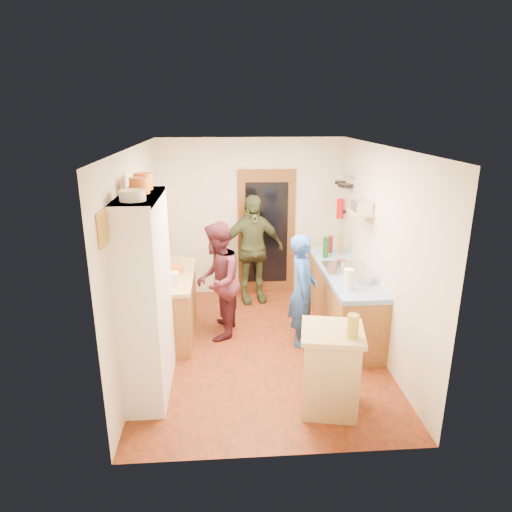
{
  "coord_description": "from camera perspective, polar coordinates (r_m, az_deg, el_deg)",
  "views": [
    {
      "loc": [
        -0.46,
        -5.38,
        3.01
      ],
      "look_at": [
        -0.06,
        0.15,
        1.23
      ],
      "focal_mm": 32.0,
      "sensor_mm": 36.0,
      "label": 1
    }
  ],
  "objects": [
    {
      "name": "door_glass",
      "position": [
        7.6,
        1.32,
        2.86
      ],
      "size": [
        0.7,
        0.02,
        1.7
      ],
      "primitive_type": "cube",
      "color": "black",
      "rests_on": "door_frame"
    },
    {
      "name": "oil_jar",
      "position": [
        4.54,
        12.01,
        -8.53
      ],
      "size": [
        0.13,
        0.13,
        0.23
      ],
      "primitive_type": "cylinder",
      "rotation": [
        0.0,
        0.0,
        -0.19
      ],
      "color": "#AD9E2D",
      "rests_on": "island_top"
    },
    {
      "name": "person_left",
      "position": [
        6.21,
        -4.5,
        -3.02
      ],
      "size": [
        0.72,
        0.86,
        1.62
      ],
      "primitive_type": "imported",
      "rotation": [
        0.0,
        0.0,
        -1.71
      ],
      "color": "#4B1C28",
      "rests_on": "ground"
    },
    {
      "name": "ext_bracket",
      "position": [
        7.5,
        10.88,
        5.48
      ],
      "size": [
        0.06,
        0.1,
        0.04
      ],
      "primitive_type": "cube",
      "color": "black",
      "rests_on": "wall_right"
    },
    {
      "name": "island_base",
      "position": [
        4.92,
        9.29,
        -14.09
      ],
      "size": [
        0.64,
        0.64,
        0.86
      ],
      "primitive_type": "cube",
      "rotation": [
        0.0,
        0.0,
        -0.19
      ],
      "color": "tan",
      "rests_on": "ground"
    },
    {
      "name": "ceiling",
      "position": [
        5.41,
        0.73,
        13.58
      ],
      "size": [
        3.0,
        4.0,
        0.02
      ],
      "primitive_type": "cube",
      "color": "silver",
      "rests_on": "ground"
    },
    {
      "name": "pot_on_hob",
      "position": [
        6.31,
        10.83,
        -1.1
      ],
      "size": [
        0.18,
        0.18,
        0.12
      ],
      "primitive_type": "cylinder",
      "color": "silver",
      "rests_on": "hob"
    },
    {
      "name": "cutting_board",
      "position": [
        4.73,
        8.93,
        -8.96
      ],
      "size": [
        0.4,
        0.34,
        0.02
      ],
      "primitive_type": "cube",
      "rotation": [
        0.0,
        0.0,
        -0.19
      ],
      "color": "white",
      "rests_on": "island_top"
    },
    {
      "name": "wall_left",
      "position": [
        5.74,
        -14.53,
        -0.11
      ],
      "size": [
        0.02,
        4.0,
        2.6
      ],
      "primitive_type": "cube",
      "color": "silver",
      "rests_on": "ground"
    },
    {
      "name": "wall_right",
      "position": [
        5.97,
        15.26,
        0.54
      ],
      "size": [
        0.02,
        4.0,
        2.6
      ],
      "primitive_type": "cube",
      "color": "silver",
      "rests_on": "ground"
    },
    {
      "name": "fire_extinguisher",
      "position": [
        7.47,
        10.46,
        5.86
      ],
      "size": [
        0.11,
        0.11,
        0.32
      ],
      "primitive_type": "cylinder",
      "color": "red",
      "rests_on": "wall_right"
    },
    {
      "name": "orange_pot_b",
      "position": [
        5.03,
        -13.94,
        9.04
      ],
      "size": [
        0.2,
        0.2,
        0.17
      ],
      "primitive_type": "cylinder",
      "color": "orange",
      "rests_on": "hutch_top_shelf"
    },
    {
      "name": "hutch_body",
      "position": [
        5.03,
        -13.53,
        -5.03
      ],
      "size": [
        0.4,
        1.2,
        2.2
      ],
      "primitive_type": "cube",
      "color": "white",
      "rests_on": "ground"
    },
    {
      "name": "wall_front",
      "position": [
        3.8,
        3.25,
        -8.93
      ],
      "size": [
        3.0,
        0.02,
        2.6
      ],
      "primitive_type": "cube",
      "color": "silver",
      "rests_on": "ground"
    },
    {
      "name": "wall_back",
      "position": [
        7.59,
        -0.6,
        4.8
      ],
      "size": [
        3.0,
        0.02,
        2.6
      ],
      "primitive_type": "cube",
      "color": "silver",
      "rests_on": "ground"
    },
    {
      "name": "picture_frame",
      "position": [
        4.07,
        -18.6,
        3.26
      ],
      "size": [
        0.03,
        0.25,
        0.3
      ],
      "primitive_type": "cube",
      "color": "gold",
      "rests_on": "wall_left"
    },
    {
      "name": "pan_hang_b",
      "position": [
        7.26,
        10.85,
        8.7
      ],
      "size": [
        0.16,
        0.16,
        0.05
      ],
      "primitive_type": "cylinder",
      "color": "black",
      "rests_on": "pan_rail"
    },
    {
      "name": "floor",
      "position": [
        6.18,
        0.63,
        -11.43
      ],
      "size": [
        3.0,
        4.0,
        0.02
      ],
      "primitive_type": "cube",
      "color": "maroon",
      "rests_on": "ground"
    },
    {
      "name": "toaster",
      "position": [
        5.83,
        -10.72,
        -2.83
      ],
      "size": [
        0.23,
        0.16,
        0.17
      ],
      "primitive_type": "cube",
      "rotation": [
        0.0,
        0.0,
        0.04
      ],
      "color": "white",
      "rests_on": "left_counter_top"
    },
    {
      "name": "bottle_a",
      "position": [
        6.87,
        8.7,
        1.08
      ],
      "size": [
        0.09,
        0.09,
        0.31
      ],
      "primitive_type": "cylinder",
      "rotation": [
        0.0,
        0.0,
        -0.16
      ],
      "color": "#143F14",
      "rests_on": "right_counter_top"
    },
    {
      "name": "person_hob",
      "position": [
        6.01,
        6.11,
        -4.35
      ],
      "size": [
        0.47,
        0.61,
        1.51
      ],
      "primitive_type": "imported",
      "rotation": [
        0.0,
        0.0,
        1.36
      ],
      "color": "#244DA3",
      "rests_on": "ground"
    },
    {
      "name": "door_frame",
      "position": [
        7.63,
        1.3,
        2.93
      ],
      "size": [
        0.95,
        0.06,
        2.1
      ],
      "primitive_type": "cube",
      "color": "brown",
      "rests_on": "ground"
    },
    {
      "name": "island_top",
      "position": [
        4.69,
        9.57,
        -9.36
      ],
      "size": [
        0.73,
        0.73,
        0.05
      ],
      "primitive_type": "cube",
      "rotation": [
        0.0,
        0.0,
        -0.19
      ],
      "color": "tan",
      "rests_on": "island_base"
    },
    {
      "name": "kettle",
      "position": [
        6.02,
        -11.49,
        -2.11
      ],
      "size": [
        0.19,
        0.19,
        0.19
      ],
      "primitive_type": "cylinder",
      "rotation": [
        0.0,
        0.0,
        0.16
      ],
      "color": "white",
      "rests_on": "left_counter_top"
    },
    {
      "name": "pan_rail",
      "position": [
        7.23,
        11.44,
        9.83
      ],
      "size": [
        0.02,
        0.65,
        0.02
      ],
      "primitive_type": "cylinder",
      "rotation": [
        1.57,
        0.0,
        0.0
      ],
      "color": "silver",
      "rests_on": "wall_right"
    },
    {
      "name": "left_counter_base",
      "position": [
        6.41,
        -10.51,
        -6.27
      ],
      "size": [
        0.6,
        1.4,
        0.85
      ],
      "primitive_type": "cube",
      "color": "olive",
      "rests_on": "ground"
    },
    {
      "name": "bottle_b",
      "position": [
        7.13,
        9.3,
        1.46
      ],
      "size": [
        0.08,
        0.08,
        0.26
      ],
      "primitive_type": "cylinder",
      "rotation": [
        0.0,
        0.0,
        -0.29
      ],
      "color": "#591419",
      "rests_on": "right_counter_top"
    },
    {
      "name": "mixing_bowl",
      "position": [
        5.99,
        13.19,
        -2.76
      ],
      "size": [
        0.33,
        0.33,
        0.1
      ],
      "primitive_type": "cylinder",
      "rotation": [
        0.0,
        0.0,
        -0.22
      ],
      "color": "silver",
      "rests_on": "right_counter_top"
    },
    {
      "name": "hob",
      "position": [
        6.42,
        11.04,
        -1.52
      ],
      "size": [
        0.55,
        0.58,
        0.04
      ],
      "primitive_type": "cube",
      "color": "silver",
      "rests_on": "right_counter_top"
    },
    {
      "name": "person_back",
      "position": [
        7.29,
        -0.43,
        0.86
      ],
      "size": [
        1.1,
        0.63,
        1.77
      ],
      "primitive_type": "imported",
      "rotation": [
        0.0,
        0.0,
        0.21
      ],
      "color": "#394125",
      "rests_on": "ground"
    },
    {
      "name": "hutch_top_shelf",
      "position": [
        4.73,
        -14.47,
        7.15
      ],
      "size": [
        0.4,
        1.14,
        0.04
      ],
      "primitive_type": "cube",
      "color": "white",
      "rests_on": "hutch_body"
    },
    {
      "name": "left_counter_top",
      "position": [
        6.25,
        -10.74,
        -2.49
      ],
      "size": [
        0.64,
        1.44,
        0.05
      ],
      "primitive_type": "cube",
      "color": "tan",
      "rests_on": "left_counter_base"
    },
    {
      "name": "orange_pot_a",
      "position": [
        4.8,
        -14.37,
        8.54
      ],
      "size": [
        0.2,
        0.2,
        0.16
      ],
      "primitive_type": "cylinder",
      "color": "orange",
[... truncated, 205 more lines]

